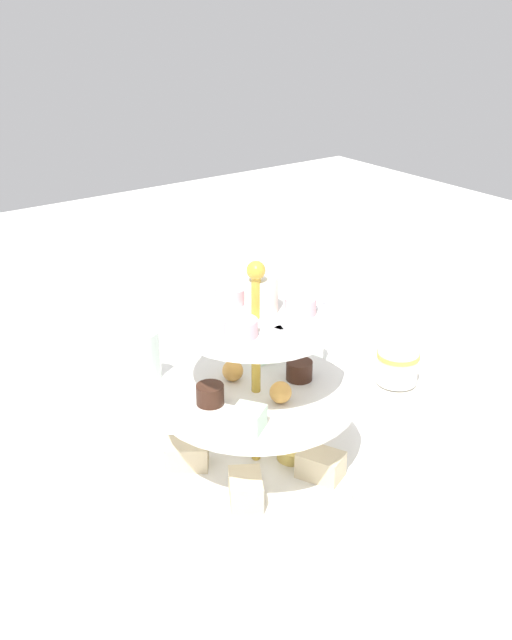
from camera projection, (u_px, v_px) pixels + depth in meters
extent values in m
plane|color=white|center=(256.00, 465.00, 0.87)|extent=(2.40, 2.40, 0.00)
cylinder|color=white|center=(256.00, 462.00, 0.87)|extent=(0.27, 0.27, 0.01)
cylinder|color=white|center=(256.00, 395.00, 0.84)|extent=(0.22, 0.22, 0.01)
cylinder|color=white|center=(256.00, 322.00, 0.80)|extent=(0.18, 0.18, 0.01)
cylinder|color=gold|center=(256.00, 374.00, 0.83)|extent=(0.01, 0.01, 0.24)
sphere|color=gold|center=(256.00, 270.00, 0.78)|extent=(0.02, 0.02, 0.02)
cube|color=beige|center=(301.00, 420.00, 0.92)|extent=(0.05, 0.04, 0.03)
cube|color=beige|center=(226.00, 415.00, 0.93)|extent=(0.04, 0.05, 0.03)
cube|color=beige|center=(187.00, 454.00, 0.85)|extent=(0.06, 0.06, 0.03)
cube|color=beige|center=(246.00, 489.00, 0.79)|extent=(0.05, 0.06, 0.03)
cube|color=beige|center=(321.00, 465.00, 0.83)|extent=(0.05, 0.06, 0.03)
cylinder|color=#E5C660|center=(293.00, 453.00, 0.87)|extent=(0.04, 0.04, 0.01)
cylinder|color=#381E14|center=(299.00, 370.00, 0.85)|extent=(0.03, 0.03, 0.02)
cylinder|color=#381E14|center=(210.00, 394.00, 0.80)|extent=(0.03, 0.03, 0.02)
cube|color=silver|center=(262.00, 349.00, 0.90)|extent=(0.03, 0.03, 0.02)
cube|color=silver|center=(248.00, 419.00, 0.76)|extent=(0.04, 0.04, 0.02)
sphere|color=gold|center=(233.00, 371.00, 0.85)|extent=(0.02, 0.02, 0.02)
sphere|color=gold|center=(281.00, 392.00, 0.81)|extent=(0.02, 0.02, 0.02)
cylinder|color=#F2B7C1|center=(227.00, 296.00, 0.83)|extent=(0.03, 0.03, 0.02)
cylinder|color=#F2B7C1|center=(241.00, 328.00, 0.75)|extent=(0.03, 0.03, 0.02)
cylinder|color=#F2B7C1|center=(300.00, 306.00, 0.80)|extent=(0.03, 0.03, 0.02)
cylinder|color=white|center=(261.00, 294.00, 0.80)|extent=(0.04, 0.04, 0.04)
cube|color=silver|center=(240.00, 334.00, 0.76)|extent=(0.09, 0.04, 0.00)
cube|color=silver|center=(301.00, 315.00, 0.80)|extent=(0.09, 0.04, 0.00)
cylinder|color=silver|center=(388.00, 560.00, 0.63)|extent=(0.07, 0.07, 0.14)
cylinder|color=silver|center=(301.00, 345.00, 1.09)|extent=(0.06, 0.06, 0.07)
cylinder|color=white|center=(396.00, 383.00, 1.05)|extent=(0.09, 0.09, 0.01)
cylinder|color=white|center=(397.00, 367.00, 1.04)|extent=(0.06, 0.06, 0.04)
cylinder|color=gold|center=(398.00, 355.00, 1.03)|extent=(0.06, 0.06, 0.01)
cylinder|color=silver|center=(139.00, 362.00, 1.01)|extent=(0.06, 0.06, 0.09)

